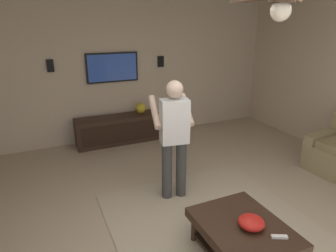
% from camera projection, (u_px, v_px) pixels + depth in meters
% --- Properties ---
extents(ground_plane, '(8.55, 8.55, 0.00)m').
position_uv_depth(ground_plane, '(208.00, 244.00, 3.24)').
color(ground_plane, tan).
extents(wall_back_tv, '(0.10, 7.02, 2.79)m').
position_uv_depth(wall_back_tv, '(116.00, 71.00, 5.88)').
color(wall_back_tv, '#C6B299').
rests_on(wall_back_tv, ground).
extents(area_rug, '(3.11, 2.31, 0.01)m').
position_uv_depth(area_rug, '(229.00, 244.00, 3.24)').
color(area_rug, tan).
rests_on(area_rug, ground).
extents(coffee_table, '(1.00, 0.80, 0.40)m').
position_uv_depth(coffee_table, '(243.00, 233.00, 2.97)').
color(coffee_table, '#332116').
rests_on(coffee_table, ground).
extents(media_console, '(0.45, 1.70, 0.55)m').
position_uv_depth(media_console, '(119.00, 129.00, 5.93)').
color(media_console, '#332116').
rests_on(media_console, ground).
extents(tv, '(0.05, 1.02, 0.57)m').
position_uv_depth(tv, '(112.00, 67.00, 5.73)').
color(tv, black).
extents(person_standing, '(0.60, 0.61, 1.64)m').
position_uv_depth(person_standing, '(174.00, 134.00, 3.85)').
color(person_standing, '#3F3F3F').
rests_on(person_standing, ground).
extents(bowl, '(0.26, 0.26, 0.12)m').
position_uv_depth(bowl, '(251.00, 222.00, 2.88)').
color(bowl, red).
rests_on(bowl, coffee_table).
extents(remote_white, '(0.11, 0.15, 0.02)m').
position_uv_depth(remote_white, '(279.00, 237.00, 2.75)').
color(remote_white, white).
rests_on(remote_white, coffee_table).
extents(vase_round, '(0.22, 0.22, 0.22)m').
position_uv_depth(vase_round, '(141.00, 108.00, 6.01)').
color(vase_round, gold).
rests_on(vase_round, media_console).
extents(wall_speaker_left, '(0.06, 0.12, 0.22)m').
position_uv_depth(wall_speaker_left, '(161.00, 61.00, 6.12)').
color(wall_speaker_left, black).
extents(wall_speaker_right, '(0.06, 0.12, 0.22)m').
position_uv_depth(wall_speaker_right, '(50.00, 66.00, 5.28)').
color(wall_speaker_right, black).
extents(ceiling_fan, '(1.19, 1.13, 0.46)m').
position_uv_depth(ceiling_fan, '(283.00, 1.00, 2.24)').
color(ceiling_fan, '#4C3828').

